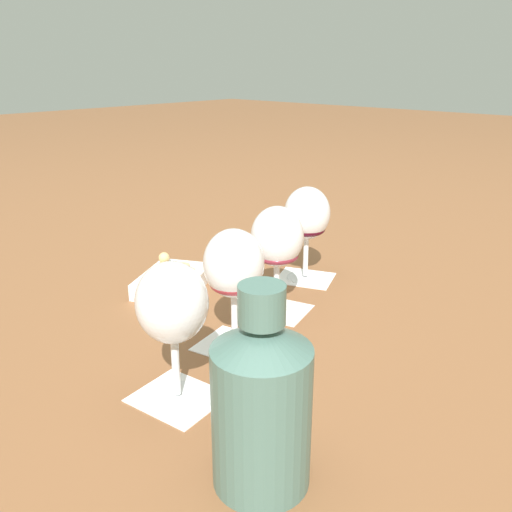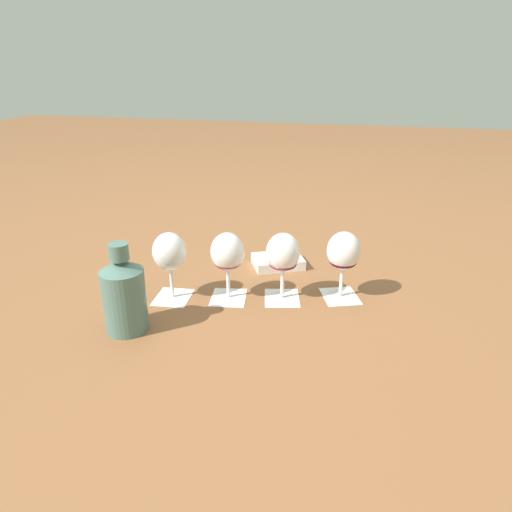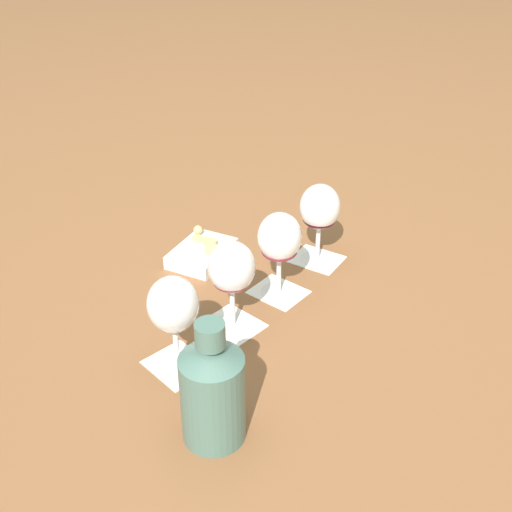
% 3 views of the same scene
% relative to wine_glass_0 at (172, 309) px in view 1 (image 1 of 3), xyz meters
% --- Properties ---
extents(ground_plane, '(8.00, 8.00, 0.00)m').
position_rel_wine_glass_0_xyz_m(ground_plane, '(0.21, 0.05, -0.12)').
color(ground_plane, brown).
extents(tasting_card_0, '(0.10, 0.12, 0.00)m').
position_rel_wine_glass_0_xyz_m(tasting_card_0, '(0.00, 0.00, -0.12)').
color(tasting_card_0, white).
rests_on(tasting_card_0, ground_plane).
extents(tasting_card_1, '(0.11, 0.12, 0.00)m').
position_rel_wine_glass_0_xyz_m(tasting_card_1, '(0.14, 0.04, -0.12)').
color(tasting_card_1, white).
rests_on(tasting_card_1, ground_plane).
extents(tasting_card_2, '(0.11, 0.12, 0.00)m').
position_rel_wine_glass_0_xyz_m(tasting_card_2, '(0.28, 0.07, -0.12)').
color(tasting_card_2, white).
rests_on(tasting_card_2, ground_plane).
extents(tasting_card_3, '(0.12, 0.13, 0.00)m').
position_rel_wine_glass_0_xyz_m(tasting_card_3, '(0.43, 0.12, -0.12)').
color(tasting_card_3, white).
rests_on(tasting_card_3, ground_plane).
extents(wine_glass_0, '(0.09, 0.09, 0.18)m').
position_rel_wine_glass_0_xyz_m(wine_glass_0, '(0.00, 0.00, 0.00)').
color(wine_glass_0, white).
rests_on(wine_glass_0, tasting_card_0).
extents(wine_glass_1, '(0.09, 0.09, 0.18)m').
position_rel_wine_glass_0_xyz_m(wine_glass_1, '(0.14, 0.04, -0.00)').
color(wine_glass_1, white).
rests_on(wine_glass_1, tasting_card_1).
extents(wine_glass_2, '(0.09, 0.09, 0.18)m').
position_rel_wine_glass_0_xyz_m(wine_glass_2, '(0.28, 0.07, 0.00)').
color(wine_glass_2, white).
rests_on(wine_glass_2, tasting_card_2).
extents(wine_glass_3, '(0.09, 0.09, 0.18)m').
position_rel_wine_glass_0_xyz_m(wine_glass_3, '(0.43, 0.12, 0.00)').
color(wine_glass_3, white).
rests_on(wine_glass_3, tasting_card_3).
extents(ceramic_vase, '(0.10, 0.10, 0.21)m').
position_rel_wine_glass_0_xyz_m(ceramic_vase, '(-0.03, -0.17, -0.03)').
color(ceramic_vase, '#4C7066').
rests_on(ceramic_vase, ground_plane).
extents(snack_dish, '(0.18, 0.16, 0.05)m').
position_rel_wine_glass_0_xyz_m(snack_dish, '(0.22, 0.28, -0.11)').
color(snack_dish, white).
rests_on(snack_dish, ground_plane).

